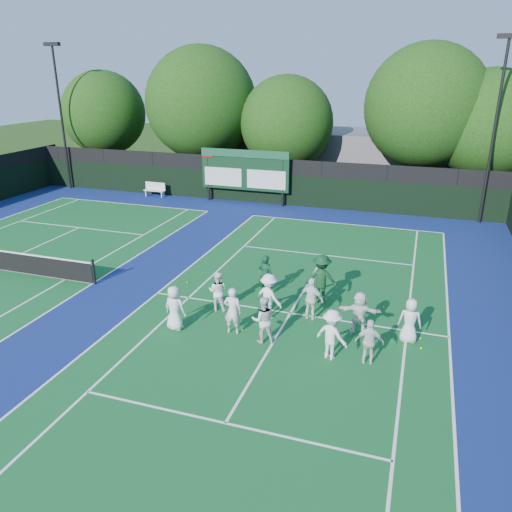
% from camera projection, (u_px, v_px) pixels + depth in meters
% --- Properties ---
extents(ground, '(120.00, 120.00, 0.00)m').
position_uv_depth(ground, '(283.00, 326.00, 17.39)').
color(ground, '#1F3C10').
rests_on(ground, ground).
extents(court_apron, '(34.00, 32.00, 0.01)m').
position_uv_depth(court_apron, '(146.00, 292.00, 20.07)').
color(court_apron, navy).
rests_on(court_apron, ground).
extents(near_court, '(11.05, 23.85, 0.01)m').
position_uv_depth(near_court, '(290.00, 313.00, 18.28)').
color(near_court, '#125825').
rests_on(near_court, ground).
extents(back_fence, '(34.00, 0.08, 3.00)m').
position_uv_depth(back_fence, '(261.00, 183.00, 32.90)').
color(back_fence, black).
rests_on(back_fence, ground).
extents(scoreboard, '(6.00, 0.21, 3.55)m').
position_uv_depth(scoreboard, '(245.00, 170.00, 32.54)').
color(scoreboard, black).
rests_on(scoreboard, ground).
extents(clubhouse, '(18.00, 6.00, 4.00)m').
position_uv_depth(clubhouse, '(342.00, 157.00, 38.59)').
color(clubhouse, slate).
rests_on(clubhouse, ground).
extents(light_pole_left, '(1.20, 0.30, 10.12)m').
position_uv_depth(light_pole_left, '(59.00, 101.00, 35.36)').
color(light_pole_left, black).
rests_on(light_pole_left, ground).
extents(light_pole_right, '(1.20, 0.30, 10.12)m').
position_uv_depth(light_pole_right, '(498.00, 111.00, 26.88)').
color(light_pole_right, black).
rests_on(light_pole_right, ground).
extents(bench, '(1.57, 0.47, 0.99)m').
position_uv_depth(bench, '(155.00, 189.00, 34.90)').
color(bench, silver).
rests_on(bench, ground).
extents(tree_a, '(6.41, 6.41, 8.39)m').
position_uv_depth(tree_a, '(106.00, 115.00, 38.93)').
color(tree_a, '#311D0D').
rests_on(tree_a, ground).
extents(tree_b, '(8.03, 8.03, 10.09)m').
position_uv_depth(tree_b, '(204.00, 106.00, 36.15)').
color(tree_b, '#311D0D').
rests_on(tree_b, ground).
extents(tree_c, '(6.45, 6.45, 8.12)m').
position_uv_depth(tree_c, '(289.00, 125.00, 34.64)').
color(tree_c, '#311D0D').
rests_on(tree_c, ground).
extents(tree_d, '(7.78, 7.78, 10.08)m').
position_uv_depth(tree_d, '(428.00, 110.00, 31.49)').
color(tree_d, '#311D0D').
rests_on(tree_d, ground).
extents(tree_e, '(6.71, 6.71, 8.57)m').
position_uv_depth(tree_e, '(491.00, 127.00, 30.70)').
color(tree_e, '#311D0D').
rests_on(tree_e, ground).
extents(tennis_ball_0, '(0.07, 0.07, 0.07)m').
position_uv_depth(tennis_ball_0, '(242.00, 330.00, 17.05)').
color(tennis_ball_0, '#C8D018').
rests_on(tennis_ball_0, ground).
extents(tennis_ball_1, '(0.07, 0.07, 0.07)m').
position_uv_depth(tennis_ball_1, '(384.00, 307.00, 18.68)').
color(tennis_ball_1, '#C8D018').
rests_on(tennis_ball_1, ground).
extents(tennis_ball_2, '(0.07, 0.07, 0.07)m').
position_uv_depth(tennis_ball_2, '(421.00, 348.00, 15.93)').
color(tennis_ball_2, '#C8D018').
rests_on(tennis_ball_2, ground).
extents(tennis_ball_3, '(0.07, 0.07, 0.07)m').
position_uv_depth(tennis_ball_3, '(187.00, 282.00, 20.86)').
color(tennis_ball_3, '#C8D018').
rests_on(tennis_ball_3, ground).
extents(tennis_ball_4, '(0.07, 0.07, 0.07)m').
position_uv_depth(tennis_ball_4, '(300.00, 272.00, 21.93)').
color(tennis_ball_4, '#C8D018').
rests_on(tennis_ball_4, ground).
extents(tennis_ball_5, '(0.07, 0.07, 0.07)m').
position_uv_depth(tennis_ball_5, '(421.00, 338.00, 16.52)').
color(tennis_ball_5, '#C8D018').
rests_on(tennis_ball_5, ground).
extents(player_front_0, '(0.83, 0.60, 1.59)m').
position_uv_depth(player_front_0, '(175.00, 308.00, 16.93)').
color(player_front_0, white).
rests_on(player_front_0, ground).
extents(player_front_1, '(0.65, 0.46, 1.66)m').
position_uv_depth(player_front_1, '(233.00, 311.00, 16.65)').
color(player_front_1, silver).
rests_on(player_front_1, ground).
extents(player_front_2, '(0.95, 0.86, 1.60)m').
position_uv_depth(player_front_2, '(263.00, 320.00, 16.13)').
color(player_front_2, silver).
rests_on(player_front_2, ground).
extents(player_front_3, '(1.20, 0.95, 1.63)m').
position_uv_depth(player_front_3, '(332.00, 335.00, 15.19)').
color(player_front_3, white).
rests_on(player_front_3, ground).
extents(player_front_4, '(0.89, 0.44, 1.46)m').
position_uv_depth(player_front_4, '(369.00, 342.00, 14.95)').
color(player_front_4, silver).
rests_on(player_front_4, ground).
extents(player_back_0, '(0.76, 0.61, 1.50)m').
position_uv_depth(player_back_0, '(218.00, 291.00, 18.30)').
color(player_back_0, white).
rests_on(player_back_0, ground).
extents(player_back_1, '(1.25, 1.02, 1.69)m').
position_uv_depth(player_back_1, '(269.00, 296.00, 17.66)').
color(player_back_1, white).
rests_on(player_back_1, ground).
extents(player_back_2, '(0.99, 0.61, 1.58)m').
position_uv_depth(player_back_2, '(311.00, 299.00, 17.60)').
color(player_back_2, white).
rests_on(player_back_2, ground).
extents(player_back_3, '(1.47, 0.58, 1.55)m').
position_uv_depth(player_back_3, '(359.00, 313.00, 16.63)').
color(player_back_3, white).
rests_on(player_back_3, ground).
extents(player_back_4, '(0.77, 0.52, 1.53)m').
position_uv_depth(player_back_4, '(410.00, 321.00, 16.15)').
color(player_back_4, silver).
rests_on(player_back_4, ground).
extents(coach_left, '(0.68, 0.52, 1.68)m').
position_uv_depth(coach_left, '(265.00, 275.00, 19.49)').
color(coach_left, '#0E331F').
rests_on(coach_left, ground).
extents(coach_right, '(1.34, 0.90, 1.93)m').
position_uv_depth(coach_right, '(321.00, 279.00, 18.84)').
color(coach_right, '#0E361A').
rests_on(coach_right, ground).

